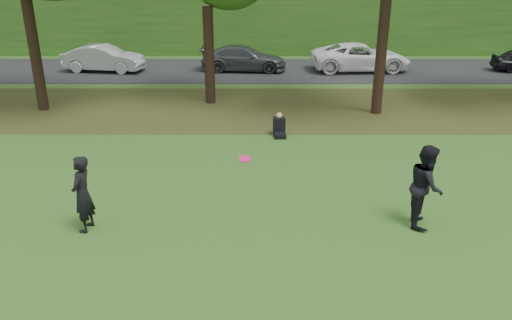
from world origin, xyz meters
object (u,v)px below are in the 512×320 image
Objects in this scene: player_left at (82,194)px; frisbee at (245,159)px; player_right at (426,186)px; seated_person at (279,127)px.

frisbee is (3.72, 0.08, 0.84)m from player_left.
seated_person is at bearing 38.91° from player_right.
player_left reaches higher than seated_person.
frisbee is at bearing 106.23° from player_right.
player_left reaches higher than frisbee.
player_right is 4.29m from frisbee.
frisbee is (-4.21, -0.22, 0.76)m from player_right.
player_left is 7.94m from player_right.
player_left is 3.81m from frisbee.
frisbee is 6.98m from seated_person.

